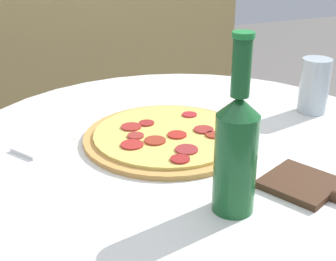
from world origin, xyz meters
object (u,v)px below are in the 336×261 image
beer_bottle (236,149)px  drinking_glass (314,86)px  pizza_paddle (323,192)px  pizza (168,136)px

beer_bottle → drinking_glass: 0.47m
drinking_glass → beer_bottle: bearing=-142.9°
pizza_paddle → drinking_glass: size_ratio=2.03×
beer_bottle → drinking_glass: size_ratio=2.16×
drinking_glass → pizza_paddle: bearing=-125.8°
beer_bottle → pizza_paddle: (0.15, -0.02, -0.10)m
pizza → beer_bottle: (-0.01, -0.27, 0.10)m
pizza_paddle → pizza: bearing=-177.5°
pizza → beer_bottle: size_ratio=1.25×
pizza → drinking_glass: size_ratio=2.71×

